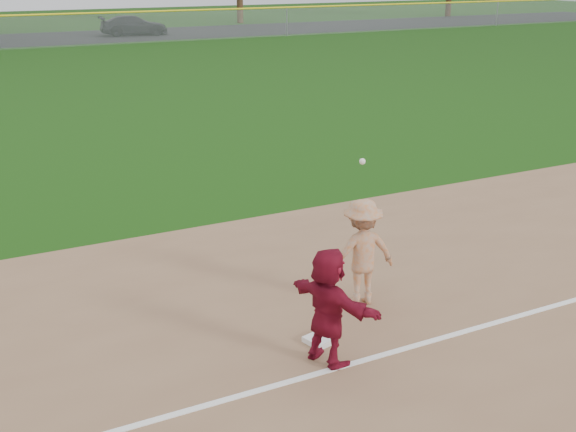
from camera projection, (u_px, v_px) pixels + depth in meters
name	position (u px, v px, depth m)	size (l,w,h in m)	color
ground	(337.00, 334.00, 10.14)	(160.00, 160.00, 0.00)	#16410C
foul_line	(369.00, 359.00, 9.46)	(60.00, 0.10, 0.01)	white
first_base	(320.00, 340.00, 9.87)	(0.35, 0.35, 0.08)	white
base_runner	(328.00, 306.00, 9.16)	(1.46, 0.47, 1.58)	maroon
car_right	(134.00, 25.00, 52.49)	(1.97, 4.85, 1.41)	black
first_base_play	(362.00, 252.00, 10.80)	(1.15, 0.77, 2.36)	#9C9C9E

